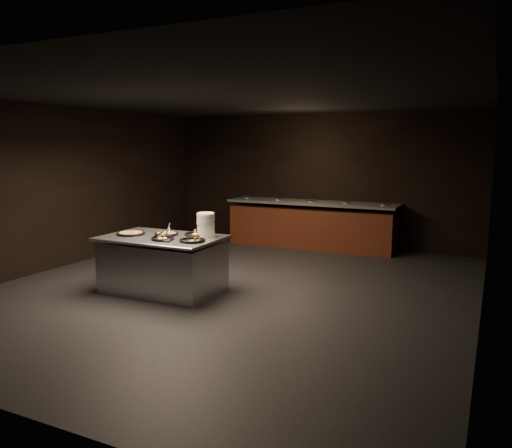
% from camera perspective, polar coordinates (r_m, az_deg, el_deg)
% --- Properties ---
extents(room, '(7.02, 8.02, 2.92)m').
position_cam_1_polar(room, '(7.52, -2.73, 3.29)').
color(room, black).
rests_on(room, ground).
extents(salad_bar, '(3.70, 0.83, 1.18)m').
position_cam_1_polar(salad_bar, '(10.89, 6.28, -0.38)').
color(salad_bar, '#5F2816').
rests_on(salad_bar, ground).
extents(serving_counter, '(1.79, 1.16, 0.85)m').
position_cam_1_polar(serving_counter, '(7.68, -10.58, -4.64)').
color(serving_counter, silver).
rests_on(serving_counter, ground).
extents(plate_stack, '(0.26, 0.26, 0.35)m').
position_cam_1_polar(plate_stack, '(7.47, -5.75, -0.09)').
color(plate_stack, white).
rests_on(plate_stack, serving_counter).
extents(pan_veggie_whole, '(0.43, 0.43, 0.04)m').
position_cam_1_polar(pan_veggie_whole, '(7.84, -14.12, -1.04)').
color(pan_veggie_whole, black).
rests_on(pan_veggie_whole, serving_counter).
extents(pan_cheese_whole, '(0.36, 0.36, 0.04)m').
position_cam_1_polar(pan_cheese_whole, '(7.69, -10.19, -1.10)').
color(pan_cheese_whole, black).
rests_on(pan_cheese_whole, serving_counter).
extents(pan_cheese_slices_a, '(0.38, 0.38, 0.04)m').
position_cam_1_polar(pan_cheese_slices_a, '(7.58, -6.78, -1.17)').
color(pan_cheese_slices_a, black).
rests_on(pan_cheese_slices_a, serving_counter).
extents(pan_cheese_slices_b, '(0.34, 0.34, 0.04)m').
position_cam_1_polar(pan_cheese_slices_b, '(7.32, -10.61, -1.63)').
color(pan_cheese_slices_b, black).
rests_on(pan_cheese_slices_b, serving_counter).
extents(pan_veggie_slices, '(0.37, 0.37, 0.04)m').
position_cam_1_polar(pan_veggie_slices, '(7.11, -7.28, -1.85)').
color(pan_veggie_slices, black).
rests_on(pan_veggie_slices, serving_counter).
extents(server_left, '(0.21, 0.34, 0.18)m').
position_cam_1_polar(server_left, '(7.66, -9.96, -0.65)').
color(server_left, silver).
rests_on(server_left, serving_counter).
extents(server_right, '(0.29, 0.08, 0.14)m').
position_cam_1_polar(server_right, '(7.20, -10.83, -1.40)').
color(server_right, silver).
rests_on(server_right, serving_counter).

